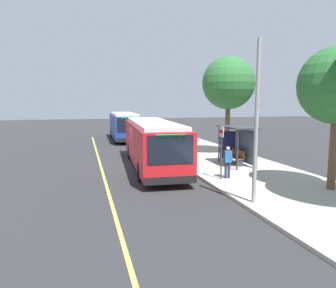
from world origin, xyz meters
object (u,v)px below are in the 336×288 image
object	(u,v)px
transit_bus_second	(124,125)
waiting_bench	(236,157)
transit_bus_main	(152,142)
pedestrian_commuter	(228,160)
route_sign_post	(221,145)

from	to	relation	value
transit_bus_second	waiting_bench	bearing A→B (deg)	16.92
transit_bus_main	waiting_bench	xyz separation A→B (m)	(1.28, 5.25, -0.98)
waiting_bench	transit_bus_second	bearing A→B (deg)	-163.08
transit_bus_second	pedestrian_commuter	bearing A→B (deg)	8.26
transit_bus_second	waiting_bench	world-z (taller)	transit_bus_second
route_sign_post	pedestrian_commuter	world-z (taller)	route_sign_post
transit_bus_main	transit_bus_second	bearing A→B (deg)	179.46
pedestrian_commuter	transit_bus_main	bearing A→B (deg)	-146.21
waiting_bench	route_sign_post	xyz separation A→B (m)	(3.42, -2.62, 1.32)
pedestrian_commuter	route_sign_post	bearing A→B (deg)	-74.24
transit_bus_main	route_sign_post	world-z (taller)	same
route_sign_post	transit_bus_main	bearing A→B (deg)	-150.74
transit_bus_second	pedestrian_commuter	size ratio (longest dim) A/B	6.09
transit_bus_main	pedestrian_commuter	world-z (taller)	transit_bus_main
route_sign_post	pedestrian_commuter	distance (m)	0.95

